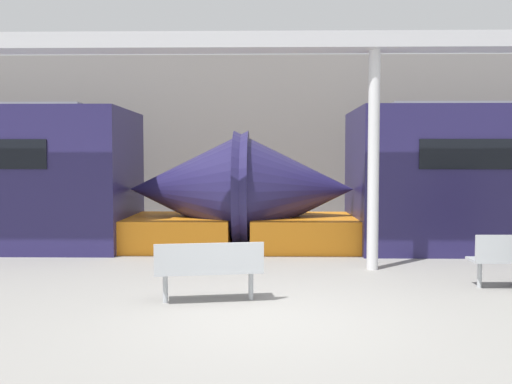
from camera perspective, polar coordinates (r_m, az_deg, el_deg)
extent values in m
plane|color=gray|center=(7.34, 1.53, -12.40)|extent=(60.00, 60.00, 0.00)
cube|color=gray|center=(16.66, 1.30, 5.02)|extent=(56.00, 0.20, 5.00)
cone|color=#231E4C|center=(12.86, 3.80, 0.28)|extent=(2.69, 2.63, 2.63)
cube|color=orange|center=(12.96, 4.92, -4.00)|extent=(2.42, 2.46, 0.70)
cone|color=#231E4C|center=(12.96, -6.69, 0.29)|extent=(2.69, 2.63, 2.63)
cube|color=orange|center=(13.08, -7.77, -3.95)|extent=(2.42, 2.46, 0.70)
cube|color=#ADB2B7|center=(8.06, -4.77, -7.84)|extent=(1.55, 0.69, 0.04)
cube|color=#ADB2B7|center=(7.82, -4.68, -6.56)|extent=(1.48, 0.29, 0.40)
cylinder|color=#ADB2B7|center=(8.09, -9.06, -9.47)|extent=(0.07, 0.07, 0.41)
cylinder|color=#ADB2B7|center=(8.17, -0.51, -9.30)|extent=(0.07, 0.07, 0.41)
cylinder|color=#ADB2B7|center=(9.56, 21.45, -7.68)|extent=(0.07, 0.07, 0.41)
cylinder|color=silver|center=(10.42, 11.66, 3.07)|extent=(0.20, 0.20, 3.92)
cube|color=#B7B7BC|center=(10.63, 11.80, 14.47)|extent=(28.00, 0.60, 0.28)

